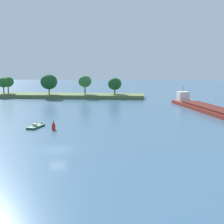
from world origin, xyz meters
name	(u,v)px	position (x,y,z in m)	size (l,w,h in m)	color
ground_plane	(58,150)	(0.00, 0.00, 0.00)	(400.00, 400.00, 0.00)	#3D607F
treeline_island	(56,91)	(-19.12, 74.53, 2.54)	(65.99, 11.03, 8.74)	#566B3D
fishing_skiff	(36,127)	(-8.68, 16.53, 0.22)	(2.56, 5.24, 0.89)	#19472D
cargo_barge	(208,108)	(30.52, 42.26, 0.81)	(16.63, 42.20, 5.59)	maroon
channel_buoy_red	(53,126)	(-4.48, 14.49, 0.81)	(0.70, 0.70, 1.90)	red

